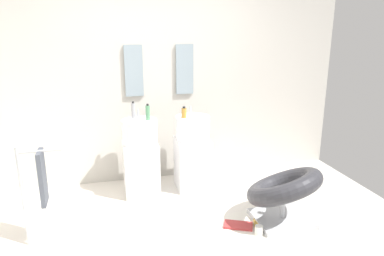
{
  "coord_description": "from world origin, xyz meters",
  "views": [
    {
      "loc": [
        -0.72,
        -2.86,
        1.95
      ],
      "look_at": [
        0.15,
        0.55,
        0.95
      ],
      "focal_mm": 33.75,
      "sensor_mm": 36.0,
      "label": 1
    }
  ],
  "objects_px": {
    "coffee_mug": "(259,230)",
    "soap_bottle_grey": "(133,110)",
    "magazine_ochre": "(267,221)",
    "pedestal_sink_right": "(193,152)",
    "magazine_red": "(238,225)",
    "towel_rack": "(39,180)",
    "pedestal_sink_left": "(141,157)",
    "lounge_chair": "(284,191)",
    "soap_bottle_amber": "(184,113)",
    "soap_bottle_green": "(148,113)"
  },
  "relations": [
    {
      "from": "coffee_mug",
      "to": "soap_bottle_grey",
      "type": "bearing_deg",
      "value": 127.88
    },
    {
      "from": "coffee_mug",
      "to": "magazine_red",
      "type": "bearing_deg",
      "value": 126.32
    },
    {
      "from": "lounge_chair",
      "to": "soap_bottle_grey",
      "type": "bearing_deg",
      "value": 139.8
    },
    {
      "from": "soap_bottle_green",
      "to": "pedestal_sink_right",
      "type": "bearing_deg",
      "value": 4.27
    },
    {
      "from": "pedestal_sink_left",
      "to": "towel_rack",
      "type": "distance_m",
      "value": 1.3
    },
    {
      "from": "lounge_chair",
      "to": "magazine_ochre",
      "type": "xyz_separation_m",
      "value": [
        -0.15,
        0.01,
        -0.32
      ]
    },
    {
      "from": "magazine_ochre",
      "to": "soap_bottle_grey",
      "type": "relative_size",
      "value": 1.45
    },
    {
      "from": "magazine_red",
      "to": "soap_bottle_green",
      "type": "bearing_deg",
      "value": 151.51
    },
    {
      "from": "pedestal_sink_right",
      "to": "lounge_chair",
      "type": "xyz_separation_m",
      "value": [
        0.68,
        -1.05,
        -0.11
      ]
    },
    {
      "from": "lounge_chair",
      "to": "magazine_red",
      "type": "xyz_separation_m",
      "value": [
        -0.47,
        0.01,
        -0.33
      ]
    },
    {
      "from": "towel_rack",
      "to": "coffee_mug",
      "type": "bearing_deg",
      "value": -11.19
    },
    {
      "from": "coffee_mug",
      "to": "soap_bottle_grey",
      "type": "distance_m",
      "value": 1.93
    },
    {
      "from": "soap_bottle_grey",
      "to": "pedestal_sink_left",
      "type": "bearing_deg",
      "value": -63.12
    },
    {
      "from": "pedestal_sink_right",
      "to": "soap_bottle_grey",
      "type": "relative_size",
      "value": 5.24
    },
    {
      "from": "lounge_chair",
      "to": "magazine_red",
      "type": "height_order",
      "value": "lounge_chair"
    },
    {
      "from": "towel_rack",
      "to": "soap_bottle_grey",
      "type": "relative_size",
      "value": 4.91
    },
    {
      "from": "pedestal_sink_right",
      "to": "lounge_chair",
      "type": "bearing_deg",
      "value": -57.19
    },
    {
      "from": "towel_rack",
      "to": "soap_bottle_amber",
      "type": "distance_m",
      "value": 1.74
    },
    {
      "from": "towel_rack",
      "to": "lounge_chair",
      "type": "bearing_deg",
      "value": -5.38
    },
    {
      "from": "pedestal_sink_left",
      "to": "lounge_chair",
      "type": "bearing_deg",
      "value": -38.64
    },
    {
      "from": "magazine_ochre",
      "to": "soap_bottle_amber",
      "type": "xyz_separation_m",
      "value": [
        -0.64,
        0.99,
        0.95
      ]
    },
    {
      "from": "pedestal_sink_right",
      "to": "magazine_ochre",
      "type": "relative_size",
      "value": 3.62
    },
    {
      "from": "magazine_red",
      "to": "soap_bottle_amber",
      "type": "bearing_deg",
      "value": 132.62
    },
    {
      "from": "soap_bottle_grey",
      "to": "magazine_red",
      "type": "bearing_deg",
      "value": -51.87
    },
    {
      "from": "towel_rack",
      "to": "coffee_mug",
      "type": "xyz_separation_m",
      "value": [
        1.97,
        -0.39,
        -0.57
      ]
    },
    {
      "from": "pedestal_sink_right",
      "to": "magazine_ochre",
      "type": "height_order",
      "value": "pedestal_sink_right"
    },
    {
      "from": "pedestal_sink_left",
      "to": "towel_rack",
      "type": "height_order",
      "value": "pedestal_sink_left"
    },
    {
      "from": "towel_rack",
      "to": "coffee_mug",
      "type": "distance_m",
      "value": 2.09
    },
    {
      "from": "magazine_red",
      "to": "magazine_ochre",
      "type": "bearing_deg",
      "value": 24.46
    },
    {
      "from": "pedestal_sink_right",
      "to": "soap_bottle_amber",
      "type": "bearing_deg",
      "value": -160.21
    },
    {
      "from": "magazine_red",
      "to": "coffee_mug",
      "type": "height_order",
      "value": "coffee_mug"
    },
    {
      "from": "pedestal_sink_right",
      "to": "magazine_red",
      "type": "distance_m",
      "value": 1.14
    },
    {
      "from": "towel_rack",
      "to": "magazine_ochre",
      "type": "height_order",
      "value": "towel_rack"
    },
    {
      "from": "lounge_chair",
      "to": "towel_rack",
      "type": "bearing_deg",
      "value": 174.62
    },
    {
      "from": "pedestal_sink_left",
      "to": "magazine_red",
      "type": "bearing_deg",
      "value": -50.89
    },
    {
      "from": "lounge_chair",
      "to": "soap_bottle_grey",
      "type": "distance_m",
      "value": 1.9
    },
    {
      "from": "magazine_red",
      "to": "coffee_mug",
      "type": "xyz_separation_m",
      "value": [
        0.14,
        -0.19,
        0.03
      ]
    },
    {
      "from": "soap_bottle_grey",
      "to": "soap_bottle_green",
      "type": "bearing_deg",
      "value": -44.08
    },
    {
      "from": "pedestal_sink_right",
      "to": "soap_bottle_amber",
      "type": "distance_m",
      "value": 0.53
    },
    {
      "from": "pedestal_sink_right",
      "to": "soap_bottle_grey",
      "type": "xyz_separation_m",
      "value": [
        -0.69,
        0.1,
        0.54
      ]
    },
    {
      "from": "soap_bottle_grey",
      "to": "magazine_ochre",
      "type": "bearing_deg",
      "value": -43.27
    },
    {
      "from": "magazine_red",
      "to": "soap_bottle_green",
      "type": "relative_size",
      "value": 1.52
    },
    {
      "from": "lounge_chair",
      "to": "coffee_mug",
      "type": "bearing_deg",
      "value": -152.63
    },
    {
      "from": "coffee_mug",
      "to": "towel_rack",
      "type": "bearing_deg",
      "value": 168.81
    },
    {
      "from": "lounge_chair",
      "to": "towel_rack",
      "type": "height_order",
      "value": "towel_rack"
    },
    {
      "from": "pedestal_sink_left",
      "to": "coffee_mug",
      "type": "bearing_deg",
      "value": -51.3
    },
    {
      "from": "pedestal_sink_left",
      "to": "pedestal_sink_right",
      "type": "distance_m",
      "value": 0.64
    },
    {
      "from": "soap_bottle_amber",
      "to": "soap_bottle_grey",
      "type": "distance_m",
      "value": 0.59
    },
    {
      "from": "lounge_chair",
      "to": "soap_bottle_green",
      "type": "bearing_deg",
      "value": 140.31
    },
    {
      "from": "coffee_mug",
      "to": "soap_bottle_grey",
      "type": "relative_size",
      "value": 0.48
    }
  ]
}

